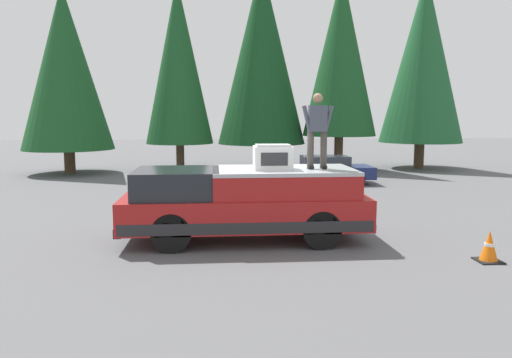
{
  "coord_description": "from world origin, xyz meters",
  "views": [
    {
      "loc": [
        -11.46,
        0.81,
        2.89
      ],
      "look_at": [
        0.05,
        -0.15,
        1.35
      ],
      "focal_mm": 34.52,
      "sensor_mm": 36.0,
      "label": 1
    }
  ],
  "objects_px": {
    "compressor_unit": "(273,157)",
    "parked_car_navy": "(323,170)",
    "person_on_truck_bed": "(317,129)",
    "pickup_truck": "(245,203)",
    "traffic_cone": "(489,247)"
  },
  "relations": [
    {
      "from": "parked_car_navy",
      "to": "person_on_truck_bed",
      "type": "bearing_deg",
      "value": 166.56
    },
    {
      "from": "pickup_truck",
      "to": "traffic_cone",
      "type": "height_order",
      "value": "pickup_truck"
    },
    {
      "from": "pickup_truck",
      "to": "compressor_unit",
      "type": "distance_m",
      "value": 1.23
    },
    {
      "from": "compressor_unit",
      "to": "person_on_truck_bed",
      "type": "relative_size",
      "value": 0.5
    },
    {
      "from": "person_on_truck_bed",
      "to": "traffic_cone",
      "type": "bearing_deg",
      "value": -122.48
    },
    {
      "from": "pickup_truck",
      "to": "traffic_cone",
      "type": "distance_m",
      "value": 5.14
    },
    {
      "from": "compressor_unit",
      "to": "traffic_cone",
      "type": "xyz_separation_m",
      "value": [
        -1.88,
        -4.06,
        -1.64
      ]
    },
    {
      "from": "pickup_truck",
      "to": "compressor_unit",
      "type": "relative_size",
      "value": 6.6
    },
    {
      "from": "person_on_truck_bed",
      "to": "parked_car_navy",
      "type": "relative_size",
      "value": 0.41
    },
    {
      "from": "compressor_unit",
      "to": "parked_car_navy",
      "type": "height_order",
      "value": "compressor_unit"
    },
    {
      "from": "person_on_truck_bed",
      "to": "parked_car_navy",
      "type": "height_order",
      "value": "person_on_truck_bed"
    },
    {
      "from": "person_on_truck_bed",
      "to": "traffic_cone",
      "type": "xyz_separation_m",
      "value": [
        -1.94,
        -3.05,
        -2.26
      ]
    },
    {
      "from": "compressor_unit",
      "to": "parked_car_navy",
      "type": "relative_size",
      "value": 0.2
    },
    {
      "from": "compressor_unit",
      "to": "person_on_truck_bed",
      "type": "bearing_deg",
      "value": -86.24
    },
    {
      "from": "traffic_cone",
      "to": "person_on_truck_bed",
      "type": "bearing_deg",
      "value": 57.52
    }
  ]
}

